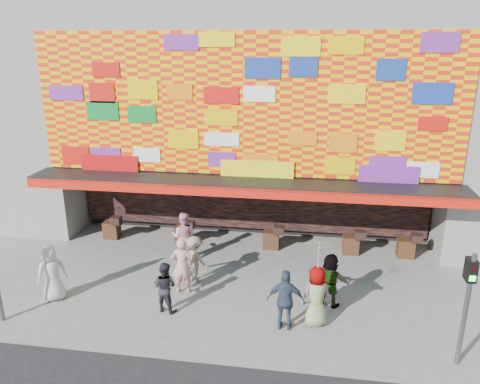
{
  "coord_description": "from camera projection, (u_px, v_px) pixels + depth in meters",
  "views": [
    {
      "loc": [
        2.35,
        -11.99,
        7.68
      ],
      "look_at": [
        0.18,
        2.0,
        3.08
      ],
      "focal_mm": 35.0,
      "sensor_mm": 36.0,
      "label": 1
    }
  ],
  "objects": [
    {
      "name": "parasol",
      "position": [
        319.0,
        256.0,
        12.61
      ],
      "size": [
        0.95,
        0.97,
        1.81
      ],
      "color": "#FEF1A0",
      "rests_on": "ground"
    },
    {
      "name": "ped_e",
      "position": [
        286.0,
        300.0,
        12.82
      ],
      "size": [
        1.05,
        0.45,
        1.78
      ],
      "primitive_type": "imported",
      "rotation": [
        0.0,
        0.0,
        3.13
      ],
      "color": "#303D55",
      "rests_on": "ground"
    },
    {
      "name": "ped_a",
      "position": [
        52.0,
        273.0,
        14.3
      ],
      "size": [
        1.05,
        0.98,
        1.8
      ],
      "primitive_type": "imported",
      "rotation": [
        0.0,
        0.0,
        3.78
      ],
      "color": "silver",
      "rests_on": "ground"
    },
    {
      "name": "signal_right",
      "position": [
        468.0,
        298.0,
        11.1
      ],
      "size": [
        0.22,
        0.2,
        3.0
      ],
      "color": "#59595B",
      "rests_on": "ground"
    },
    {
      "name": "ped_g",
      "position": [
        316.0,
        297.0,
        13.0
      ],
      "size": [
        1.03,
        0.88,
        1.78
      ],
      "primitive_type": "imported",
      "rotation": [
        0.0,
        0.0,
        3.56
      ],
      "color": "gray",
      "rests_on": "ground"
    },
    {
      "name": "ped_h",
      "position": [
        329.0,
        281.0,
        14.16
      ],
      "size": [
        0.58,
        0.41,
        1.49
      ],
      "primitive_type": "imported",
      "rotation": [
        0.0,
        0.0,
        3.04
      ],
      "color": "silver",
      "rests_on": "ground"
    },
    {
      "name": "ped_f",
      "position": [
        330.0,
        280.0,
        14.0
      ],
      "size": [
        1.63,
        1.05,
        1.68
      ],
      "primitive_type": "imported",
      "rotation": [
        0.0,
        0.0,
        2.76
      ],
      "color": "gray",
      "rests_on": "ground"
    },
    {
      "name": "ped_b",
      "position": [
        182.0,
        266.0,
        14.71
      ],
      "size": [
        0.76,
        0.58,
        1.86
      ],
      "primitive_type": "imported",
      "rotation": [
        0.0,
        0.0,
        3.36
      ],
      "color": "tan",
      "rests_on": "ground"
    },
    {
      "name": "ped_i",
      "position": [
        184.0,
        236.0,
        16.93
      ],
      "size": [
        0.9,
        0.71,
        1.83
      ],
      "primitive_type": "imported",
      "rotation": [
        0.0,
        0.0,
        3.13
      ],
      "color": "pink",
      "rests_on": "ground"
    },
    {
      "name": "ground",
      "position": [
        224.0,
        310.0,
        13.99
      ],
      "size": [
        90.0,
        90.0,
        0.0
      ],
      "primitive_type": "plane",
      "color": "slate",
      "rests_on": "ground"
    },
    {
      "name": "ped_d",
      "position": [
        195.0,
        259.0,
        15.42
      ],
      "size": [
        1.2,
        0.98,
        1.61
      ],
      "primitive_type": "imported",
      "rotation": [
        0.0,
        0.0,
        2.71
      ],
      "color": "#7F6F5D",
      "rests_on": "ground"
    },
    {
      "name": "ped_c",
      "position": [
        165.0,
        287.0,
        13.75
      ],
      "size": [
        0.87,
        0.75,
        1.55
      ],
      "primitive_type": "imported",
      "rotation": [
        0.0,
        0.0,
        2.89
      ],
      "color": "#232127",
      "rests_on": "ground"
    },
    {
      "name": "shop_building",
      "position": [
        258.0,
        100.0,
        20.05
      ],
      "size": [
        15.2,
        9.4,
        10.0
      ],
      "color": "gray",
      "rests_on": "ground"
    }
  ]
}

